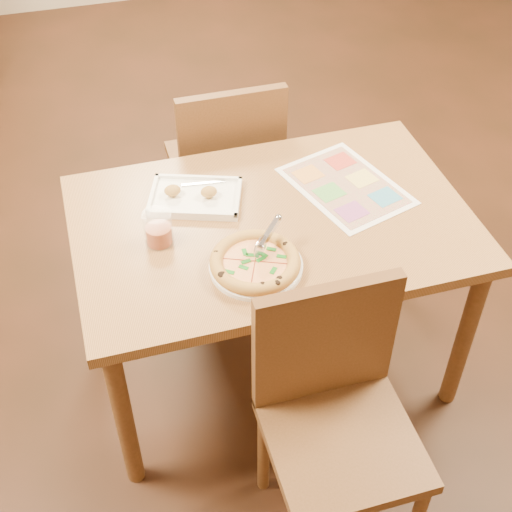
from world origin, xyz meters
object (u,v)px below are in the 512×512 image
object	(u,v)px
dining_table	(272,238)
pizza	(255,262)
chair_near	(334,392)
menu	(346,186)
glass_tumbler	(158,230)
pizza_cutter	(267,237)
chair_far	(228,155)
appetizer_tray	(195,197)
plate	(256,266)

from	to	relation	value
dining_table	pizza	xyz separation A→B (m)	(-0.12, -0.21, 0.11)
chair_near	pizza	world-z (taller)	chair_near
chair_near	menu	xyz separation A→B (m)	(0.30, 0.70, 0.16)
glass_tumbler	menu	xyz separation A→B (m)	(0.67, 0.10, -0.05)
pizza_cutter	glass_tumbler	xyz separation A→B (m)	(-0.31, 0.16, -0.03)
dining_table	chair_far	bearing A→B (deg)	90.00
pizza	chair_far	bearing A→B (deg)	81.68
chair_far	menu	xyz separation A→B (m)	(0.30, -0.51, 0.16)
dining_table	glass_tumbler	size ratio (longest dim) A/B	11.39
chair_near	pizza_cutter	xyz separation A→B (m)	(-0.07, 0.43, 0.24)
chair_near	glass_tumbler	distance (m)	0.73
dining_table	chair_near	xyz separation A→B (m)	(0.00, -0.60, -0.07)
dining_table	menu	world-z (taller)	menu
chair_near	appetizer_tray	distance (m)	0.82
pizza	pizza_cutter	world-z (taller)	pizza_cutter
plate	pizza_cutter	xyz separation A→B (m)	(0.05, 0.04, 0.07)
pizza	appetizer_tray	distance (m)	0.39
chair_far	pizza	bearing A→B (deg)	81.68
chair_far	glass_tumbler	size ratio (longest dim) A/B	4.12
dining_table	pizza	bearing A→B (deg)	-119.35
appetizer_tray	glass_tumbler	distance (m)	0.23
pizza	pizza_cutter	xyz separation A→B (m)	(0.05, 0.04, 0.05)
chair_near	chair_far	size ratio (longest dim) A/B	1.00
pizza	pizza_cutter	bearing A→B (deg)	41.54
dining_table	menu	xyz separation A→B (m)	(0.30, 0.09, 0.09)
chair_far	appetizer_tray	bearing A→B (deg)	63.01
pizza_cutter	glass_tumbler	size ratio (longest dim) A/B	0.99
chair_near	chair_far	world-z (taller)	same
chair_near	pizza	bearing A→B (deg)	106.96
chair_far	glass_tumbler	world-z (taller)	chair_far
menu	glass_tumbler	bearing A→B (deg)	-171.10
dining_table	pizza	world-z (taller)	pizza
appetizer_tray	chair_far	bearing A→B (deg)	63.01
dining_table	pizza_cutter	bearing A→B (deg)	-112.58
chair_far	menu	bearing A→B (deg)	120.22
dining_table	pizza	size ratio (longest dim) A/B	4.70
chair_far	glass_tumbler	bearing A→B (deg)	58.50
plate	pizza	xyz separation A→B (m)	(-0.00, -0.00, 0.02)
plate	glass_tumbler	bearing A→B (deg)	142.73
glass_tumbler	chair_far	bearing A→B (deg)	58.50
chair_near	menu	bearing A→B (deg)	67.02
dining_table	chair_near	bearing A→B (deg)	-90.00
dining_table	appetizer_tray	distance (m)	0.29
menu	pizza	bearing A→B (deg)	-143.53
pizza_cutter	menu	bearing A→B (deg)	-6.10
appetizer_tray	menu	bearing A→B (deg)	-7.67
pizza_cutter	appetizer_tray	world-z (taller)	pizza_cutter
pizza_cutter	glass_tumbler	distance (m)	0.35
plate	menu	bearing A→B (deg)	36.40
chair_far	pizza	distance (m)	0.84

